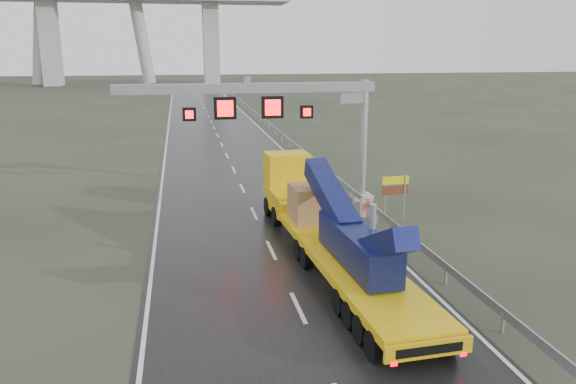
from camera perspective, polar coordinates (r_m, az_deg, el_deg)
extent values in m
plane|color=#2D3223|center=(16.88, 3.96, -17.55)|extent=(400.00, 400.00, 0.00)
cube|color=black|center=(54.70, -6.75, 4.81)|extent=(11.00, 200.00, 0.02)
cube|color=#A2A39E|center=(34.71, 7.46, -0.45)|extent=(1.20, 1.20, 0.30)
cylinder|color=gray|center=(34.00, 7.65, 5.18)|extent=(0.48, 0.48, 7.20)
cube|color=gray|center=(32.14, -4.12, 10.49)|extent=(14.80, 0.55, 0.55)
cube|color=gray|center=(33.44, 6.48, 9.72)|extent=(1.40, 0.35, 0.90)
cube|color=gray|center=(32.11, -4.13, 11.29)|extent=(0.35, 0.35, 0.35)
cube|color=black|center=(32.05, -6.41, 8.46)|extent=(1.25, 0.25, 1.25)
cube|color=#FF0C0C|center=(31.91, -6.39, 8.43)|extent=(0.90, 0.02, 0.90)
cube|color=black|center=(32.37, -1.59, 8.59)|extent=(1.25, 0.25, 1.25)
cube|color=#FF0C0C|center=(32.24, -1.55, 8.57)|extent=(0.90, 0.02, 0.90)
cube|color=black|center=(31.99, -10.00, 7.78)|extent=(0.75, 0.25, 0.75)
cube|color=#FF0C0C|center=(31.85, -9.99, 7.75)|extent=(0.54, 0.02, 0.54)
cube|color=black|center=(32.78, 1.90, 8.14)|extent=(0.75, 0.25, 0.75)
cube|color=#FF0C0C|center=(32.65, 1.96, 8.11)|extent=(0.54, 0.02, 0.54)
cube|color=#A2A39E|center=(156.99, -23.00, 13.75)|extent=(4.00, 6.00, 21.00)
cube|color=#A2A39E|center=(154.11, -7.82, 14.72)|extent=(4.00, 6.00, 21.00)
cube|color=yellow|center=(22.08, 6.13, -6.84)|extent=(3.27, 13.07, 0.32)
cube|color=yellow|center=(16.70, 14.11, -15.24)|extent=(2.68, 0.25, 0.51)
cube|color=black|center=(16.65, 14.22, -15.34)|extent=(2.03, 0.13, 0.28)
cube|color=#FF0505|center=(16.36, 10.71, -16.83)|extent=(0.21, 0.05, 0.11)
cube|color=#FF0505|center=(17.27, 17.40, -15.49)|extent=(0.21, 0.05, 0.11)
cube|color=yellow|center=(28.17, 1.43, -1.29)|extent=(2.46, 1.24, 0.46)
cube|color=yellow|center=(29.61, 0.67, -0.98)|extent=(2.55, 2.90, 1.11)
cube|color=yellow|center=(30.91, -0.10, 1.79)|extent=(2.41, 1.97, 2.40)
cube|color=black|center=(31.75, -0.51, 2.64)|extent=(2.13, 0.16, 1.11)
cube|color=#10154B|center=(20.97, 7.06, -5.47)|extent=(1.59, 5.61, 1.29)
cube|color=#10154B|center=(23.56, 4.35, -0.37)|extent=(1.19, 5.14, 2.36)
cube|color=#10154B|center=(18.68, 9.65, -5.36)|extent=(1.03, 3.70, 2.23)
cylinder|color=gray|center=(20.90, 8.55, -3.18)|extent=(0.29, 0.29, 1.48)
cube|color=#9A6B45|center=(26.11, 2.61, -1.14)|extent=(2.14, 2.14, 1.66)
cylinder|color=black|center=(18.78, 10.51, -12.67)|extent=(2.73, 1.07, 0.92)
cylinder|color=black|center=(24.31, 4.24, -6.07)|extent=(2.73, 1.07, 0.92)
cylinder|color=black|center=(31.15, -0.02, -1.35)|extent=(2.55, 1.15, 1.02)
cylinder|color=gray|center=(29.86, 9.84, -0.74)|extent=(0.08, 0.08, 2.54)
cylinder|color=gray|center=(30.24, 11.72, -0.64)|extent=(0.08, 0.08, 2.54)
cube|color=yellow|center=(29.81, 10.87, 1.18)|extent=(1.48, 0.16, 0.42)
cube|color=#5D2B1A|center=(29.93, 10.83, 0.19)|extent=(1.48, 0.16, 0.48)
cube|color=red|center=(31.03, 7.97, -1.55)|extent=(0.63, 0.38, 1.02)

